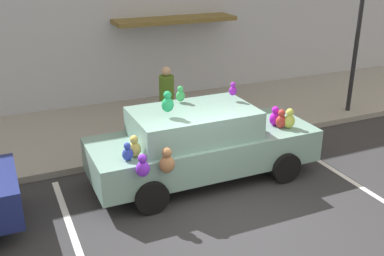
% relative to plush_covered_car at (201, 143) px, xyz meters
% --- Properties ---
extents(ground_plane, '(60.00, 60.00, 0.00)m').
position_rel_plush_covered_car_xyz_m(ground_plane, '(-0.26, -1.75, -0.80)').
color(ground_plane, '#2D2D30').
extents(sidewalk, '(24.00, 4.00, 0.15)m').
position_rel_plush_covered_car_xyz_m(sidewalk, '(-0.26, 3.25, -0.73)').
color(sidewalk, gray).
rests_on(sidewalk, ground).
extents(parking_stripe_front, '(0.12, 3.60, 0.01)m').
position_rel_plush_covered_car_xyz_m(parking_stripe_front, '(2.80, -0.75, -0.80)').
color(parking_stripe_front, silver).
rests_on(parking_stripe_front, ground).
extents(parking_stripe_rear, '(0.12, 3.60, 0.01)m').
position_rel_plush_covered_car_xyz_m(parking_stripe_rear, '(-2.86, -0.75, -0.80)').
color(parking_stripe_rear, silver).
rests_on(parking_stripe_rear, ground).
extents(plush_covered_car, '(4.70, 2.04, 2.06)m').
position_rel_plush_covered_car_xyz_m(plush_covered_car, '(0.00, 0.00, 0.00)').
color(plush_covered_car, gray).
rests_on(plush_covered_car, ground).
extents(teddy_bear_on_sidewalk, '(0.29, 0.24, 0.56)m').
position_rel_plush_covered_car_xyz_m(teddy_bear_on_sidewalk, '(0.53, 2.17, -0.39)').
color(teddy_bear_on_sidewalk, pink).
rests_on(teddy_bear_on_sidewalk, sidewalk).
extents(street_lamp_post, '(0.28, 0.28, 3.93)m').
position_rel_plush_covered_car_xyz_m(street_lamp_post, '(5.49, 1.75, 1.75)').
color(street_lamp_post, black).
rests_on(street_lamp_post, sidewalk).
extents(pedestrian_near_shopfront, '(0.38, 0.38, 1.63)m').
position_rel_plush_covered_car_xyz_m(pedestrian_near_shopfront, '(0.24, 2.58, 0.10)').
color(pedestrian_near_shopfront, '#4E7121').
rests_on(pedestrian_near_shopfront, sidewalk).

